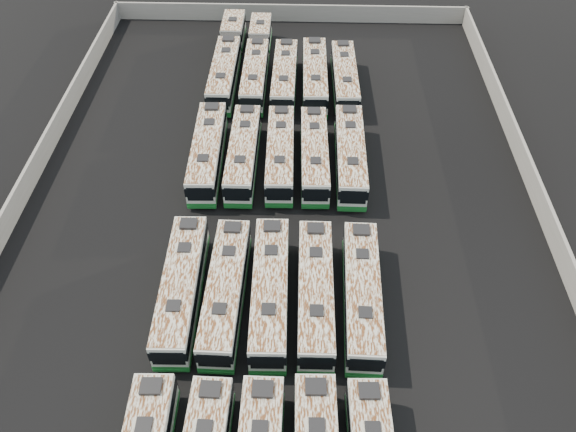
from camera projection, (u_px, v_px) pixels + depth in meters
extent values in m
plane|color=black|center=(278.00, 223.00, 47.44)|extent=(140.00, 140.00, 0.00)
cube|color=gray|center=(290.00, 13.00, 72.01)|extent=(45.20, 0.30, 2.20)
cube|color=gray|center=(548.00, 220.00, 46.17)|extent=(0.30, 73.20, 2.20)
cube|color=gray|center=(13.00, 208.00, 47.13)|extent=(0.30, 73.20, 2.20)
cube|color=black|center=(144.00, 425.00, 31.95)|extent=(0.95, 0.95, 0.14)
cube|color=black|center=(151.00, 386.00, 33.56)|extent=(1.30, 1.11, 0.25)
cylinder|color=black|center=(138.00, 425.00, 34.69)|extent=(0.30, 0.98, 0.98)
cylinder|color=black|center=(172.00, 425.00, 34.68)|extent=(0.30, 0.98, 0.98)
cube|color=black|center=(204.00, 427.00, 31.91)|extent=(0.93, 0.93, 0.13)
cube|color=black|center=(210.00, 389.00, 33.48)|extent=(1.27, 1.08, 0.25)
cylinder|color=black|center=(195.00, 426.00, 34.63)|extent=(0.29, 0.97, 0.96)
cylinder|color=black|center=(228.00, 428.00, 34.55)|extent=(0.29, 0.97, 0.96)
cube|color=black|center=(260.00, 428.00, 31.79)|extent=(0.94, 0.94, 0.14)
cube|color=black|center=(263.00, 389.00, 33.41)|extent=(1.29, 1.09, 0.26)
cylinder|color=black|center=(246.00, 427.00, 34.57)|extent=(0.28, 0.99, 0.98)
cylinder|color=black|center=(280.00, 429.00, 34.51)|extent=(0.28, 0.99, 0.98)
cube|color=black|center=(317.00, 426.00, 31.89)|extent=(0.96, 0.96, 0.14)
cube|color=black|center=(316.00, 387.00, 33.51)|extent=(1.30, 1.11, 0.26)
cylinder|color=black|center=(298.00, 426.00, 34.65)|extent=(0.30, 0.99, 0.99)
cylinder|color=black|center=(332.00, 426.00, 34.64)|extent=(0.30, 0.99, 0.99)
cube|color=black|center=(373.00, 429.00, 31.85)|extent=(0.93, 0.93, 0.13)
cube|color=black|center=(369.00, 391.00, 33.42)|extent=(1.27, 1.08, 0.25)
cylinder|color=black|center=(350.00, 429.00, 34.53)|extent=(0.29, 0.96, 0.96)
cylinder|color=black|center=(383.00, 429.00, 34.52)|extent=(0.29, 0.96, 0.96)
cube|color=silver|center=(182.00, 288.00, 40.55)|extent=(2.68, 11.85, 2.71)
cube|color=#166727|center=(184.00, 296.00, 41.26)|extent=(2.73, 11.90, 0.41)
cube|color=black|center=(181.00, 284.00, 40.23)|extent=(2.74, 11.91, 0.91)
cube|color=black|center=(168.00, 359.00, 36.19)|extent=(2.17, 0.10, 1.43)
cube|color=#166727|center=(171.00, 370.00, 37.26)|extent=(2.46, 0.15, 0.28)
cube|color=silver|center=(179.00, 276.00, 39.57)|extent=(2.62, 11.61, 0.07)
cube|color=black|center=(173.00, 306.00, 37.68)|extent=(0.95, 0.95, 0.14)
cube|color=black|center=(184.00, 247.00, 41.31)|extent=(0.95, 0.95, 0.14)
cube|color=black|center=(189.00, 224.00, 42.93)|extent=(1.30, 1.11, 0.26)
cylinder|color=black|center=(161.00, 342.00, 38.78)|extent=(0.29, 0.99, 0.98)
cylinder|color=black|center=(191.00, 343.00, 38.77)|extent=(0.29, 0.99, 0.98)
cylinder|color=black|center=(178.00, 258.00, 44.07)|extent=(0.29, 0.99, 0.98)
cylinder|color=black|center=(204.00, 259.00, 44.05)|extent=(0.29, 0.99, 0.98)
cube|color=silver|center=(226.00, 291.00, 40.40)|extent=(2.66, 11.67, 2.66)
cube|color=#166727|center=(227.00, 299.00, 41.10)|extent=(2.71, 11.72, 0.41)
cube|color=black|center=(225.00, 287.00, 40.09)|extent=(2.72, 11.73, 0.89)
cube|color=black|center=(214.00, 361.00, 36.10)|extent=(2.13, 0.10, 1.40)
cube|color=#166727|center=(216.00, 372.00, 37.16)|extent=(2.42, 0.15, 0.27)
cube|color=silver|center=(224.00, 279.00, 39.43)|extent=(2.60, 11.44, 0.07)
cube|color=black|center=(219.00, 309.00, 37.57)|extent=(0.94, 0.94, 0.14)
cube|color=black|center=(229.00, 251.00, 41.14)|extent=(0.94, 0.94, 0.14)
cube|color=black|center=(232.00, 227.00, 42.73)|extent=(1.28, 1.09, 0.25)
cylinder|color=black|center=(205.00, 344.00, 38.69)|extent=(0.29, 0.97, 0.97)
cylinder|color=black|center=(235.00, 345.00, 38.62)|extent=(0.29, 0.97, 0.97)
cylinder|color=black|center=(220.00, 261.00, 43.88)|extent=(0.29, 0.97, 0.97)
cylinder|color=black|center=(246.00, 262.00, 43.81)|extent=(0.29, 0.97, 0.97)
cube|color=silver|center=(270.00, 291.00, 40.36)|extent=(2.68, 11.89, 2.71)
cube|color=#166727|center=(271.00, 299.00, 41.07)|extent=(2.73, 11.94, 0.41)
cube|color=black|center=(270.00, 287.00, 40.04)|extent=(2.74, 11.95, 0.91)
cube|color=black|center=(267.00, 363.00, 35.97)|extent=(2.17, 0.10, 1.43)
cube|color=#166727|center=(268.00, 374.00, 37.05)|extent=(2.47, 0.15, 0.28)
cube|color=silver|center=(270.00, 279.00, 39.36)|extent=(2.63, 11.65, 0.07)
cube|color=black|center=(268.00, 309.00, 37.47)|extent=(0.95, 0.95, 0.14)
cube|color=black|center=(271.00, 250.00, 41.12)|extent=(0.95, 0.95, 0.14)
cube|color=black|center=(272.00, 226.00, 42.74)|extent=(1.30, 1.11, 0.26)
cylinder|color=black|center=(253.00, 346.00, 38.58)|extent=(0.29, 0.99, 0.99)
cylinder|color=black|center=(284.00, 346.00, 38.56)|extent=(0.29, 0.99, 0.99)
cylinder|color=black|center=(259.00, 261.00, 43.88)|extent=(0.29, 0.99, 0.99)
cylinder|color=black|center=(286.00, 261.00, 43.86)|extent=(0.29, 0.99, 0.99)
cube|color=silver|center=(315.00, 293.00, 40.29)|extent=(2.50, 11.69, 2.68)
cube|color=#166727|center=(315.00, 301.00, 40.99)|extent=(2.55, 11.74, 0.41)
cube|color=black|center=(316.00, 289.00, 39.97)|extent=(2.56, 11.75, 0.90)
cube|color=black|center=(316.00, 363.00, 35.97)|extent=(2.14, 0.07, 1.41)
cube|color=#166727|center=(316.00, 375.00, 37.03)|extent=(2.43, 0.11, 0.27)
cube|color=silver|center=(316.00, 281.00, 39.31)|extent=(2.45, 11.45, 0.07)
cube|color=black|center=(317.00, 310.00, 37.45)|extent=(0.93, 0.93, 0.14)
cube|color=black|center=(316.00, 252.00, 41.04)|extent=(0.93, 0.93, 0.14)
cube|color=black|center=(316.00, 228.00, 42.63)|extent=(1.27, 1.08, 0.25)
cylinder|color=black|center=(300.00, 347.00, 38.55)|extent=(0.28, 0.97, 0.97)
cylinder|color=black|center=(330.00, 347.00, 38.51)|extent=(0.28, 0.97, 0.97)
cylinder|color=black|center=(301.00, 263.00, 43.77)|extent=(0.28, 0.97, 0.97)
cylinder|color=black|center=(328.00, 263.00, 43.73)|extent=(0.28, 0.97, 0.97)
cube|color=silver|center=(362.00, 294.00, 40.19)|extent=(2.71, 11.72, 2.67)
cube|color=#166727|center=(361.00, 302.00, 40.89)|extent=(2.76, 11.77, 0.41)
cube|color=black|center=(362.00, 290.00, 39.87)|extent=(2.77, 11.78, 0.89)
cube|color=black|center=(366.00, 365.00, 35.88)|extent=(2.14, 0.11, 1.41)
cube|color=#166727|center=(364.00, 377.00, 36.94)|extent=(2.43, 0.16, 0.27)
cube|color=silver|center=(364.00, 283.00, 39.21)|extent=(2.65, 11.48, 0.07)
cube|color=black|center=(365.00, 312.00, 37.35)|extent=(0.95, 0.95, 0.14)
cube|color=black|center=(362.00, 254.00, 40.93)|extent=(0.95, 0.95, 0.14)
cube|color=black|center=(361.00, 230.00, 42.53)|extent=(1.29, 1.10, 0.25)
cylinder|color=black|center=(347.00, 348.00, 38.47)|extent=(0.30, 0.98, 0.97)
cylinder|color=black|center=(377.00, 349.00, 38.39)|extent=(0.30, 0.98, 0.97)
cylinder|color=black|center=(345.00, 264.00, 43.68)|extent=(0.30, 0.98, 0.97)
cylinder|color=black|center=(372.00, 265.00, 43.60)|extent=(0.30, 0.98, 0.97)
cube|color=silver|center=(208.00, 152.00, 51.35)|extent=(2.77, 11.95, 2.73)
cube|color=#166727|center=(209.00, 161.00, 52.06)|extent=(2.83, 12.00, 0.42)
cube|color=black|center=(207.00, 148.00, 51.03)|extent=(2.84, 12.02, 0.91)
cube|color=black|center=(200.00, 194.00, 46.95)|extent=(2.18, 0.11, 1.44)
cube|color=#166727|center=(202.00, 207.00, 48.03)|extent=(2.48, 0.16, 0.28)
cube|color=silver|center=(206.00, 140.00, 50.35)|extent=(2.72, 11.71, 0.07)
cube|color=black|center=(203.00, 158.00, 48.45)|extent=(0.96, 0.96, 0.14)
cube|color=black|center=(209.00, 122.00, 52.11)|extent=(0.96, 0.96, 0.14)
cube|color=black|center=(212.00, 107.00, 53.74)|extent=(1.32, 1.12, 0.26)
cylinder|color=black|center=(193.00, 190.00, 49.56)|extent=(0.30, 1.00, 0.99)
cylinder|color=black|center=(217.00, 190.00, 49.55)|extent=(0.30, 1.00, 0.99)
cylinder|color=black|center=(202.00, 137.00, 54.88)|extent=(0.30, 1.00, 0.99)
cylinder|color=black|center=(224.00, 137.00, 54.88)|extent=(0.30, 1.00, 0.99)
cube|color=silver|center=(243.00, 154.00, 51.29)|extent=(2.45, 11.56, 2.65)
cube|color=#166727|center=(244.00, 162.00, 51.98)|extent=(2.50, 11.61, 0.40)
cube|color=black|center=(243.00, 150.00, 50.98)|extent=(2.51, 11.62, 0.89)
cube|color=black|center=(237.00, 195.00, 47.02)|extent=(2.12, 0.07, 1.40)
cube|color=#166727|center=(238.00, 207.00, 48.07)|extent=(2.41, 0.11, 0.27)
cube|color=silver|center=(242.00, 142.00, 50.32)|extent=(2.40, 11.33, 0.07)
cube|color=black|center=(240.00, 159.00, 48.48)|extent=(0.92, 0.92, 0.13)
cube|color=black|center=(245.00, 124.00, 52.03)|extent=(0.92, 0.92, 0.13)
cube|color=black|center=(247.00, 109.00, 53.61)|extent=(1.25, 1.06, 0.25)
cylinder|color=black|center=(229.00, 190.00, 49.57)|extent=(0.27, 0.96, 0.96)
cylinder|color=black|center=(252.00, 191.00, 49.53)|extent=(0.27, 0.96, 0.96)
cylinder|color=black|center=(237.00, 139.00, 54.74)|extent=(0.27, 0.96, 0.96)
cylinder|color=black|center=(258.00, 139.00, 54.69)|extent=(0.27, 0.96, 0.96)
cube|color=silver|center=(280.00, 154.00, 51.30)|extent=(2.57, 11.44, 2.61)
cube|color=#166727|center=(280.00, 162.00, 51.98)|extent=(2.62, 11.49, 0.40)
cube|color=black|center=(280.00, 150.00, 50.99)|extent=(2.63, 11.50, 0.87)
cube|color=black|center=(279.00, 194.00, 47.08)|extent=(2.09, 0.10, 1.38)
cube|color=#166727|center=(279.00, 207.00, 48.12)|extent=(2.38, 0.14, 0.27)
cube|color=silver|center=(280.00, 142.00, 50.34)|extent=(2.52, 11.21, 0.07)
cube|color=black|center=(279.00, 159.00, 48.52)|extent=(0.92, 0.92, 0.13)
cube|color=black|center=(281.00, 125.00, 52.03)|extent=(0.92, 0.92, 0.13)
cube|color=black|center=(281.00, 110.00, 53.59)|extent=(1.25, 1.07, 0.25)
cylinder|color=black|center=(268.00, 190.00, 49.59)|extent=(0.28, 0.95, 0.95)
cylinder|color=black|center=(291.00, 190.00, 49.57)|extent=(0.28, 0.95, 0.95)
cylinder|color=black|center=(271.00, 139.00, 54.69)|extent=(0.28, 0.95, 0.95)
cylinder|color=black|center=(292.00, 139.00, 54.67)|extent=(0.28, 0.95, 0.95)
cube|color=silver|center=(314.00, 155.00, 51.21)|extent=(2.59, 11.39, 2.60)
cube|color=#166727|center=(314.00, 163.00, 51.89)|extent=(2.64, 11.44, 0.40)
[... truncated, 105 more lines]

